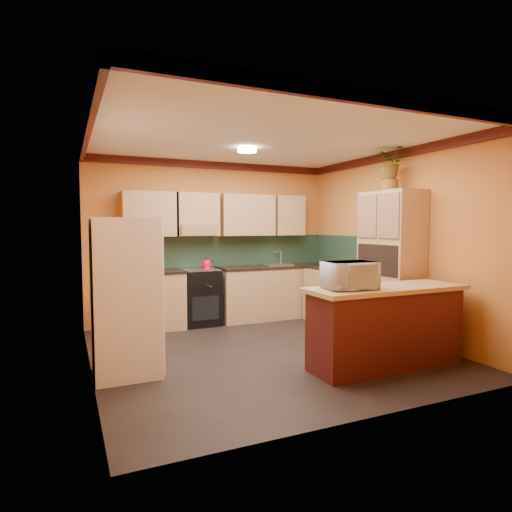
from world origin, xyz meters
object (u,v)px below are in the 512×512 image
(stove, at_px, (200,297))
(microwave, at_px, (350,275))
(breakfast_bar, at_px, (386,329))
(pantry, at_px, (390,266))
(fridge, at_px, (125,297))
(base_cabinets_back, at_px, (236,295))

(stove, bearing_deg, microwave, -74.47)
(stove, bearing_deg, breakfast_bar, -65.61)
(pantry, distance_m, microwave, 1.65)
(stove, distance_m, fridge, 2.46)
(pantry, distance_m, breakfast_bar, 1.39)
(base_cabinets_back, height_order, stove, stove)
(stove, relative_size, microwave, 1.68)
(breakfast_bar, relative_size, microwave, 3.33)
(pantry, bearing_deg, base_cabinets_back, 127.88)
(microwave, bearing_deg, stove, 109.43)
(fridge, height_order, breakfast_bar, fridge)
(microwave, bearing_deg, base_cabinets_back, 97.53)
(stove, height_order, fridge, fridge)
(fridge, relative_size, breakfast_bar, 0.94)
(pantry, relative_size, breakfast_bar, 1.17)
(base_cabinets_back, height_order, fridge, fridge)
(base_cabinets_back, height_order, pantry, pantry)
(base_cabinets_back, bearing_deg, pantry, -52.12)
(base_cabinets_back, distance_m, fridge, 2.86)
(fridge, xyz_separation_m, pantry, (3.60, -0.04, 0.20))
(pantry, height_order, microwave, pantry)
(base_cabinets_back, distance_m, microwave, 2.99)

